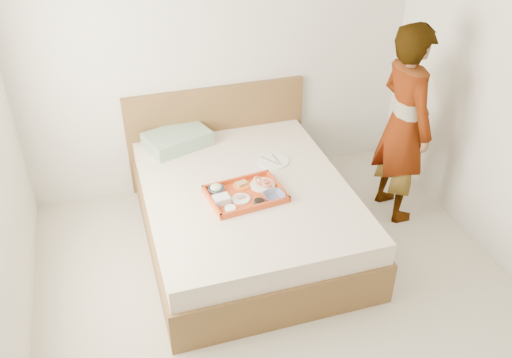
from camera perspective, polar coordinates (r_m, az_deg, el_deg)
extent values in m
cube|color=beige|center=(3.92, 4.20, -15.02)|extent=(3.50, 4.00, 0.01)
cube|color=silver|center=(4.79, -3.84, 13.59)|extent=(3.50, 0.01, 2.60)
cube|color=brown|center=(4.42, -1.00, -3.58)|extent=(1.65, 2.00, 0.53)
cube|color=brown|center=(5.09, -4.10, 4.65)|extent=(1.65, 0.06, 0.95)
cube|color=#96B297|center=(4.81, -8.22, 4.15)|extent=(0.62, 0.51, 0.13)
cube|color=#C64F12|center=(4.13, -1.09, -1.55)|extent=(0.61, 0.47, 0.05)
cylinder|color=white|center=(4.24, 0.69, -0.62)|extent=(0.22, 0.22, 0.01)
imported|color=#171F47|center=(4.09, 1.93, -1.80)|extent=(0.18, 0.18, 0.04)
cylinder|color=black|center=(4.03, 0.34, -2.45)|extent=(0.09, 0.09, 0.03)
cylinder|color=white|center=(4.09, -1.60, -2.10)|extent=(0.15, 0.15, 0.01)
cylinder|color=orange|center=(4.24, -1.51, -0.63)|extent=(0.15, 0.15, 0.01)
imported|color=#171F47|center=(4.17, -4.19, -1.12)|extent=(0.14, 0.14, 0.04)
cube|color=silver|center=(4.05, -3.62, -2.14)|extent=(0.13, 0.11, 0.05)
cylinder|color=white|center=(3.97, -2.70, -3.16)|extent=(0.09, 0.09, 0.03)
cylinder|color=white|center=(4.56, 1.80, 1.89)|extent=(0.32, 0.32, 0.01)
imported|color=silver|center=(4.62, 15.23, 5.51)|extent=(0.44, 0.64, 1.70)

